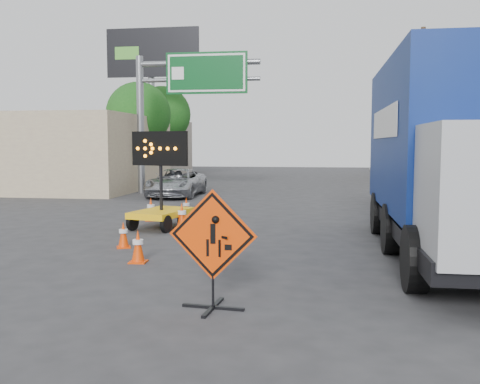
% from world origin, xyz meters
% --- Properties ---
extents(ground, '(100.00, 100.00, 0.00)m').
position_xyz_m(ground, '(0.00, 0.00, 0.00)').
color(ground, '#2D2D30').
rests_on(ground, ground).
extents(curb_right, '(0.40, 60.00, 0.12)m').
position_xyz_m(curb_right, '(7.20, 15.00, 0.06)').
color(curb_right, gray).
rests_on(curb_right, ground).
extents(storefront_left_near, '(14.00, 10.00, 4.00)m').
position_xyz_m(storefront_left_near, '(-14.00, 20.00, 2.00)').
color(storefront_left_near, '#C3B48D').
rests_on(storefront_left_near, ground).
extents(storefront_left_far, '(12.00, 10.00, 4.40)m').
position_xyz_m(storefront_left_far, '(-15.00, 34.00, 2.20)').
color(storefront_left_far, gray).
rests_on(storefront_left_far, ground).
extents(highway_gantry, '(6.18, 0.38, 6.90)m').
position_xyz_m(highway_gantry, '(-4.43, 17.96, 5.07)').
color(highway_gantry, slate).
rests_on(highway_gantry, ground).
extents(billboard, '(6.10, 0.54, 9.85)m').
position_xyz_m(billboard, '(-8.35, 25.87, 7.35)').
color(billboard, slate).
rests_on(billboard, ground).
extents(utility_pole_far, '(1.80, 0.26, 9.00)m').
position_xyz_m(utility_pole_far, '(8.00, 24.00, 4.68)').
color(utility_pole_far, '#48321F').
rests_on(utility_pole_far, ground).
extents(tree_left_near, '(3.71, 3.71, 6.03)m').
position_xyz_m(tree_left_near, '(-8.00, 22.00, 4.16)').
color(tree_left_near, '#48321F').
rests_on(tree_left_near, ground).
extents(tree_left_far, '(4.10, 4.10, 6.66)m').
position_xyz_m(tree_left_far, '(-9.00, 30.00, 4.60)').
color(tree_left_far, '#48321F').
rests_on(tree_left_far, ground).
extents(construction_sign, '(1.37, 0.97, 1.81)m').
position_xyz_m(construction_sign, '(0.84, -0.04, 0.96)').
color(construction_sign, black).
rests_on(construction_sign, ground).
extents(arrow_board, '(1.78, 2.22, 2.85)m').
position_xyz_m(arrow_board, '(-2.21, 7.35, 0.64)').
color(arrow_board, yellow).
rests_on(arrow_board, ground).
extents(pickup_truck, '(2.25, 4.74, 1.31)m').
position_xyz_m(pickup_truck, '(-4.35, 16.77, 0.65)').
color(pickup_truck, '#ADAFB5').
rests_on(pickup_truck, ground).
extents(box_truck, '(2.98, 9.26, 4.40)m').
position_xyz_m(box_truck, '(5.32, 4.51, 1.99)').
color(box_truck, black).
rests_on(box_truck, ground).
extents(cone_a, '(0.37, 0.37, 0.69)m').
position_xyz_m(cone_a, '(-1.35, 2.82, 0.35)').
color(cone_a, '#EC3D04').
rests_on(cone_a, ground).
extents(cone_b, '(0.42, 0.42, 0.63)m').
position_xyz_m(cone_b, '(-2.24, 4.32, 0.32)').
color(cone_b, '#EC3D04').
rests_on(cone_b, ground).
extents(cone_c, '(0.47, 0.47, 0.78)m').
position_xyz_m(cone_c, '(-1.56, 7.22, 0.39)').
color(cone_c, '#EC3D04').
rests_on(cone_c, ground).
extents(cone_d, '(0.49, 0.49, 0.75)m').
position_xyz_m(cone_d, '(-3.01, 8.80, 0.37)').
color(cone_d, '#EC3D04').
rests_on(cone_d, ground).
extents(cone_e, '(0.40, 0.40, 0.69)m').
position_xyz_m(cone_e, '(-2.08, 9.78, 0.34)').
color(cone_e, '#EC3D04').
rests_on(cone_e, ground).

